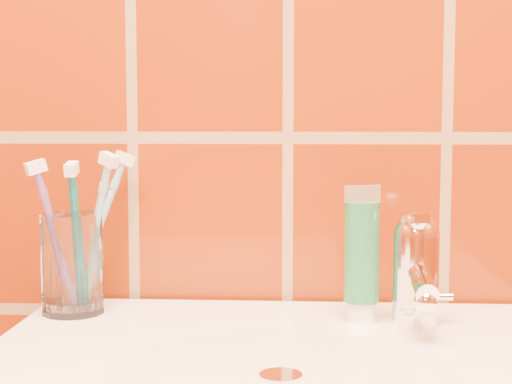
{
  "coord_description": "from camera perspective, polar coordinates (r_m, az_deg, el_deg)",
  "views": [
    {
      "loc": [
        0.02,
        0.28,
        1.07
      ],
      "look_at": [
        -0.03,
        1.08,
        0.99
      ],
      "focal_mm": 55.0,
      "sensor_mm": 36.0,
      "label": 1
    }
  ],
  "objects": [
    {
      "name": "glass_tumbler",
      "position": [
        0.89,
        -13.2,
        -5.08
      ],
      "size": [
        0.08,
        0.08,
        0.11
      ],
      "primitive_type": "cylinder",
      "rotation": [
        0.0,
        0.0,
        0.24
      ],
      "color": "white",
      "rests_on": "pedestal_sink"
    },
    {
      "name": "toothbrush_1",
      "position": [
        0.91,
        -11.46,
        -2.82
      ],
      "size": [
        0.15,
        0.15,
        0.19
      ],
      "primitive_type": null,
      "rotation": [
        0.41,
        0.0,
        2.26
      ],
      "color": "#72A1CC",
      "rests_on": "glass_tumbler"
    },
    {
      "name": "toothbrush_3",
      "position": [
        0.87,
        -12.91,
        -3.43
      ],
      "size": [
        0.03,
        0.09,
        0.18
      ],
      "primitive_type": null,
      "rotation": [
        0.19,
        0.0,
        0.03
      ],
      "color": "#0C5E64",
      "rests_on": "glass_tumbler"
    },
    {
      "name": "faucet",
      "position": [
        0.83,
        11.58,
        -5.23
      ],
      "size": [
        0.05,
        0.11,
        0.12
      ],
      "color": "white",
      "rests_on": "pedestal_sink"
    },
    {
      "name": "toothbrush_0",
      "position": [
        0.87,
        -11.7,
        -3.06
      ],
      "size": [
        0.12,
        0.11,
        0.19
      ],
      "primitive_type": null,
      "rotation": [
        0.29,
        0.0,
        1.02
      ],
      "color": "#7DB8DE",
      "rests_on": "glass_tumbler"
    },
    {
      "name": "toothpaste_tube",
      "position": [
        0.84,
        7.69,
        -4.78
      ],
      "size": [
        0.04,
        0.04,
        0.14
      ],
      "rotation": [
        0.0,
        0.0,
        0.43
      ],
      "color": "white",
      "rests_on": "pedestal_sink"
    },
    {
      "name": "toothbrush_2",
      "position": [
        0.87,
        -14.3,
        -3.39
      ],
      "size": [
        0.11,
        0.1,
        0.18
      ],
      "primitive_type": null,
      "rotation": [
        0.26,
        0.0,
        -0.91
      ],
      "color": "#6D4390",
      "rests_on": "glass_tumbler"
    }
  ]
}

